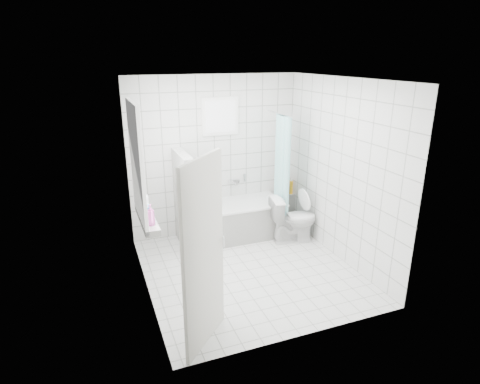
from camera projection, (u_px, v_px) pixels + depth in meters
name	position (u px, v px, depth m)	size (l,w,h in m)	color
ground	(249.00, 270.00, 5.65)	(3.00, 3.00, 0.00)	white
ceiling	(250.00, 79.00, 4.81)	(3.00, 3.00, 0.00)	white
wall_back	(215.00, 156.00, 6.55)	(2.80, 0.02, 2.60)	white
wall_front	(308.00, 225.00, 3.90)	(2.80, 0.02, 2.60)	white
wall_left	(140.00, 195.00, 4.75)	(0.02, 3.00, 2.60)	white
wall_right	(340.00, 171.00, 5.70)	(0.02, 3.00, 2.60)	white
window_left	(139.00, 164.00, 4.94)	(0.01, 0.90, 1.40)	white
window_back	(221.00, 116.00, 6.34)	(0.50, 0.01, 0.50)	white
window_sill	(147.00, 219.00, 5.19)	(0.18, 1.02, 0.08)	white
door	(204.00, 256.00, 3.94)	(0.04, 0.80, 2.00)	silver
bathtub	(235.00, 220.00, 6.62)	(1.58, 0.77, 0.58)	white
partition_wall	(184.00, 201.00, 6.14)	(0.15, 0.85, 1.50)	white
tiled_ledge	(286.00, 207.00, 7.22)	(0.40, 0.24, 0.55)	white
toilet	(293.00, 219.00, 6.43)	(0.42, 0.74, 0.75)	white
curtain_rod	(279.00, 113.00, 6.30)	(0.02, 0.02, 0.80)	silver
shower_curtain	(281.00, 171.00, 6.47)	(0.14, 0.48, 1.78)	#45CCC5
tub_faucet	(234.00, 181.00, 6.77)	(0.18, 0.06, 0.06)	silver
sill_bottles	(147.00, 207.00, 5.15)	(0.15, 0.77, 0.31)	#2F9ED5
ledge_bottles	(287.00, 188.00, 7.04)	(0.16, 0.16, 0.24)	#158226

